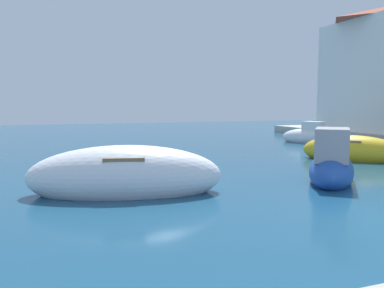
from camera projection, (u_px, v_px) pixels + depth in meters
name	position (u px, v px, depth m)	size (l,w,h in m)	color
moored_boat_0	(126.00, 176.00, 9.59)	(4.96, 2.76, 1.53)	white
moored_boat_1	(331.00, 166.00, 11.01)	(2.89, 3.10, 1.76)	#1E479E
moored_boat_2	(352.00, 151.00, 15.41)	(3.49, 3.73, 1.25)	gold
moored_boat_4	(309.00, 137.00, 22.08)	(2.43, 3.37, 1.45)	white
waterfront_building_annex	(384.00, 69.00, 24.49)	(5.35, 6.62, 7.61)	white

